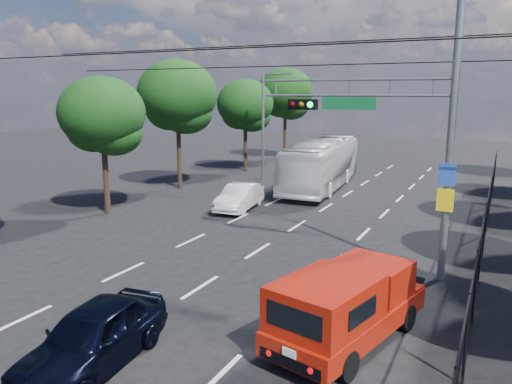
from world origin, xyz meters
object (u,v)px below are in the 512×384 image
Objects in this scene: signal_mast at (411,112)px; white_van at (240,197)px; red_pickup at (348,304)px; navy_hatchback at (93,336)px; white_bus at (322,164)px.

signal_mast is 2.42× the size of white_van.
red_pickup is 14.10m from white_van.
red_pickup reaches higher than navy_hatchback.
white_bus is at bearing 119.23° from signal_mast.
navy_hatchback is 0.38× the size of white_bus.
white_bus is (-7.28, 13.02, -3.73)m from signal_mast.
navy_hatchback is 21.94m from white_bus.
signal_mast is 0.88× the size of white_bus.
white_bus is at bearing 68.92° from white_van.
white_bus is (-6.98, 18.36, 0.53)m from red_pickup.
white_van is at bearing 148.08° from signal_mast.
white_van is at bearing 128.60° from red_pickup.
white_bus reaches higher than navy_hatchback.
red_pickup is at bearing -58.65° from white_van.
navy_hatchback is at bearing -88.99° from white_bus.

